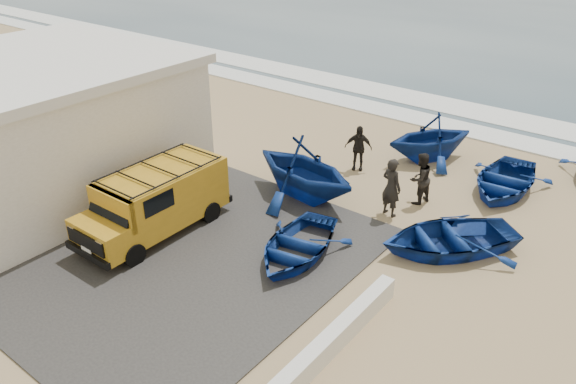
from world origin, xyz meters
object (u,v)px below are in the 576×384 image
Objects in this scene: boat_mid_left at (304,168)px; fisherman_front at (391,187)px; fisherman_middle at (420,178)px; boat_near_right at (448,238)px; fisherman_back at (358,148)px; boat_far_left at (430,137)px; boat_near_left at (297,245)px; van at (156,199)px; building at (29,126)px; parapet at (319,354)px; boat_mid_right at (504,181)px.

fisherman_front is (2.81, 0.74, -0.10)m from boat_mid_left.
fisherman_middle is at bearing -50.28° from boat_mid_left.
fisherman_back reaches higher than boat_near_right.
boat_far_left is 3.57m from fisherman_middle.
van is at bearing -171.52° from boat_near_left.
boat_near_right is at bearing 30.41° from van.
fisherman_front is (10.56, 5.61, -1.21)m from building.
building is 12.68m from parapet.
boat_near_right is 2.27× the size of fisherman_middle.
van is 10.53m from boat_far_left.
boat_near_left is at bearing -100.80° from fisherman_back.
boat_mid_right is at bearing 16.40° from boat_far_left.
building is at bearing -179.64° from boat_near_left.
fisherman_front is (0.89, 3.65, 0.60)m from boat_near_left.
boat_mid_right is at bearing 50.39° from van.
fisherman_front is (0.87, -4.62, 0.04)m from boat_far_left.
boat_near_right is 2.48m from fisherman_front.
parapet is 1.73× the size of boat_near_left.
building reaches higher than fisherman_back.
building is 2.46× the size of boat_mid_right.
boat_mid_left is at bearing 27.35° from fisherman_front.
building is 2.70× the size of boat_far_left.
boat_mid_left is 2.98m from fisherman_back.
building is 10.03m from boat_near_left.
fisherman_front is at bearing 45.44° from van.
boat_near_left is 8.29m from boat_far_left.
boat_mid_left is 3.75m from fisherman_middle.
fisherman_back is at bearing -93.75° from boat_far_left.
boat_far_left is at bearing 28.29° from fisherman_back.
parapet is 1.29× the size of van.
building is at bearing 129.60° from boat_mid_left.
boat_near_left is (9.67, 1.95, -1.80)m from building.
building is 2.02× the size of van.
van is 8.44m from boat_near_right.
boat_mid_left is 5.70m from boat_far_left.
van is 1.34× the size of boat_far_left.
boat_mid_left is 1.05× the size of boat_mid_right.
boat_near_left is at bearing 89.04° from fisherman_front.
fisherman_back is at bearing -91.96° from fisherman_middle.
building is 5.58× the size of fisherman_back.
boat_near_right reaches higher than parapet.
van is 11.46m from boat_mid_right.
parapet is at bearing -95.54° from boat_mid_right.
fisherman_front is 1.10× the size of fisherman_middle.
boat_near_left is at bearing -139.15° from boat_mid_left.
boat_mid_right is at bearing 36.15° from building.
fisherman_front reaches higher than fisherman_middle.
boat_near_left is 2.06× the size of fisherman_back.
building reaches higher than boat_near_right.
van is at bearing -109.06° from boat_near_right.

